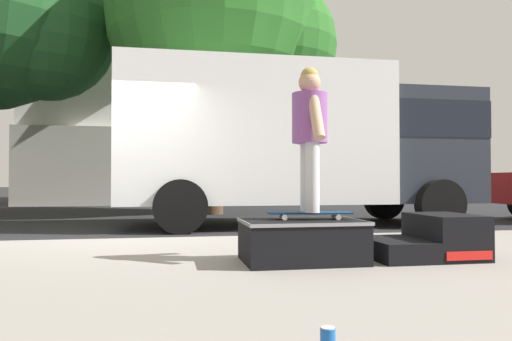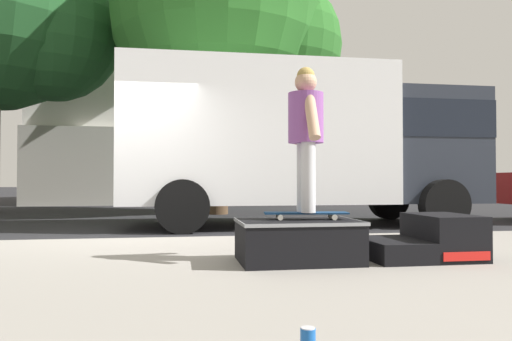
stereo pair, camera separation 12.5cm
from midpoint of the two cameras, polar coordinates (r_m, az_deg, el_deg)
ground_plane at (r=7.19m, az=-17.27°, el=-8.13°), size 140.00×140.00×0.00m
sidewalk_slab at (r=4.25m, az=-22.21°, el=-12.12°), size 50.00×5.00×0.12m
skate_box at (r=4.55m, az=4.58°, el=-8.06°), size 1.10×0.78×0.39m
kicker_ramp at (r=5.04m, az=19.06°, el=-7.71°), size 1.03×0.79×0.42m
skateboard at (r=4.58m, az=5.55°, el=-5.03°), size 0.80×0.29×0.07m
skater_kid at (r=4.60m, az=5.53°, el=5.14°), size 0.33×0.70×1.36m
box_truck at (r=9.66m, az=4.79°, el=3.69°), size 6.91×2.63×3.05m
street_tree_main at (r=13.55m, az=-3.90°, el=16.91°), size 6.14×5.58×8.05m
house_behind at (r=22.15m, az=-12.58°, el=7.53°), size 9.54×8.23×8.40m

